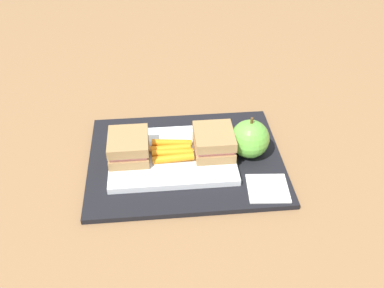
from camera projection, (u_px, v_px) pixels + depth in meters
ground_plane at (185, 162)px, 0.83m from camera, size 2.40×2.40×0.00m
lunchbag_mat at (185, 160)px, 0.83m from camera, size 0.36×0.28×0.01m
food_tray at (172, 156)px, 0.82m from camera, size 0.23×0.17×0.01m
sandwich_half_left at (129, 147)px, 0.79m from camera, size 0.07×0.08×0.04m
sandwich_half_right at (214, 142)px, 0.80m from camera, size 0.07×0.08×0.04m
carrot_sticks_bundle at (172, 151)px, 0.81m from camera, size 0.08×0.06×0.02m
apple at (250, 141)px, 0.80m from camera, size 0.07×0.07×0.08m
paper_napkin at (268, 188)px, 0.76m from camera, size 0.08×0.08×0.00m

